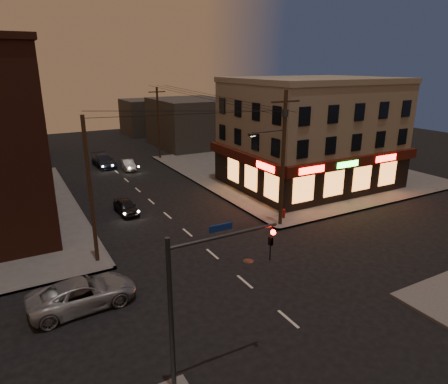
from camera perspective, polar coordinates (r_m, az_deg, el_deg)
ground at (r=23.34m, az=2.99°, el=-12.69°), size 120.00×120.00×0.00m
sidewalk_ne at (r=47.56m, az=9.32°, el=3.22°), size 24.00×28.00×0.15m
pizza_building at (r=41.00m, az=12.22°, el=8.28°), size 15.85×12.85×10.50m
bg_building_ne_a at (r=60.89m, az=-4.81°, el=9.84°), size 10.00×12.00×7.00m
bg_building_ne_b at (r=73.19m, az=-10.88°, el=10.52°), size 8.00×8.00×6.00m
utility_pole_main at (r=29.35m, az=8.29°, el=5.66°), size 4.20×0.44×10.00m
utility_pole_far at (r=52.54m, az=-9.35°, el=9.68°), size 0.26×0.26×9.00m
utility_pole_west at (r=24.88m, az=-18.55°, el=0.06°), size 0.24×0.24×9.00m
traffic_signal at (r=14.68m, az=-3.85°, el=-13.74°), size 4.49×0.32×6.47m
suv_cross at (r=22.07m, az=-19.49°, el=-13.50°), size 5.46×2.77×1.48m
sedan_near at (r=33.98m, az=-13.82°, el=-2.05°), size 1.52×3.57×1.20m
sedan_mid at (r=48.27m, az=-13.50°, el=3.80°), size 1.53×3.65×1.17m
sedan_far at (r=50.42m, az=-16.78°, el=4.28°), size 2.30×5.10×1.45m
fire_hydrant at (r=32.13m, az=8.54°, el=-2.96°), size 0.32×0.32×0.75m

